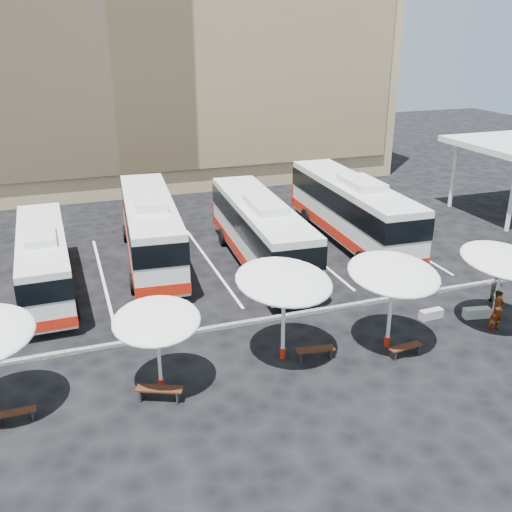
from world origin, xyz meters
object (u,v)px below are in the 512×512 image
object	(u,v)px
sunshade_1	(157,321)
wood_bench_1	(159,391)
sunshade_3	(394,274)
wood_bench_2	(315,351)
sunshade_4	(503,261)
conc_bench_0	(431,314)
wood_bench_3	(405,348)
passenger_1	(496,286)
bus_1	(150,226)
bus_0	(44,259)
bus_3	(351,208)
bus_2	(260,230)
sunshade_2	(284,282)
passenger_0	(497,311)
wood_bench_0	(15,414)
conc_bench_1	(477,313)

from	to	relation	value
sunshade_1	wood_bench_1	xyz separation A→B (m)	(-0.18, -0.74, -2.41)
sunshade_3	wood_bench_2	size ratio (longest dim) A/B	2.59
sunshade_4	conc_bench_0	world-z (taller)	sunshade_4
wood_bench_3	passenger_1	bearing A→B (deg)	22.79
bus_1	wood_bench_1	world-z (taller)	bus_1
wood_bench_3	sunshade_1	bearing A→B (deg)	173.78
sunshade_3	passenger_1	distance (m)	7.91
sunshade_4	wood_bench_1	bearing A→B (deg)	-178.03
wood_bench_3	bus_0	bearing A→B (deg)	140.18
bus_3	wood_bench_3	size ratio (longest dim) A/B	8.92
wood_bench_1	wood_bench_3	size ratio (longest dim) A/B	1.14
bus_0	wood_bench_3	world-z (taller)	bus_0
wood_bench_3	bus_2	bearing A→B (deg)	101.61
sunshade_3	wood_bench_1	xyz separation A→B (m)	(-9.70, -0.58, -2.92)
bus_1	sunshade_2	size ratio (longest dim) A/B	2.59
bus_0	sunshade_1	world-z (taller)	bus_0
passenger_0	wood_bench_0	bearing A→B (deg)	171.45
wood_bench_2	sunshade_4	bearing A→B (deg)	-1.06
wood_bench_1	wood_bench_3	xyz separation A→B (m)	(9.99, -0.32, -0.05)
bus_2	sunshade_2	size ratio (longest dim) A/B	2.59
sunshade_3	sunshade_4	xyz separation A→B (m)	(5.34, -0.07, -0.11)
sunshade_4	wood_bench_0	size ratio (longest dim) A/B	3.37
wood_bench_3	wood_bench_1	bearing A→B (deg)	178.14
bus_3	sunshade_3	bearing A→B (deg)	-108.84
bus_0	sunshade_1	size ratio (longest dim) A/B	2.87
sunshade_1	passenger_1	xyz separation A→B (m)	(16.74, 1.85, -2.01)
bus_0	passenger_1	bearing A→B (deg)	-23.54
conc_bench_0	passenger_1	bearing A→B (deg)	7.13
passenger_1	sunshade_1	bearing A→B (deg)	60.48
sunshade_2	wood_bench_1	distance (m)	6.14
bus_2	sunshade_3	bearing A→B (deg)	-75.74
bus_2	wood_bench_3	size ratio (longest dim) A/B	8.50
sunshade_1	wood_bench_2	world-z (taller)	sunshade_1
sunshade_3	conc_bench_1	size ratio (longest dim) A/B	3.39
sunshade_3	sunshade_4	distance (m)	5.34
bus_1	sunshade_3	bearing A→B (deg)	-54.68
wood_bench_0	wood_bench_2	distance (m)	11.26
bus_0	sunshade_1	distance (m)	11.09
wood_bench_2	conc_bench_0	bearing A→B (deg)	12.26
wood_bench_3	passenger_0	size ratio (longest dim) A/B	0.80
conc_bench_0	bus_3	bearing A→B (deg)	82.63
conc_bench_1	bus_3	bearing A→B (deg)	93.46
wood_bench_2	passenger_0	bearing A→B (deg)	-3.01
bus_0	wood_bench_1	size ratio (longest dim) A/B	6.39
wood_bench_1	wood_bench_3	distance (m)	10.00
wood_bench_1	wood_bench_2	world-z (taller)	wood_bench_1
wood_bench_3	bus_1	bearing A→B (deg)	119.87
bus_1	wood_bench_2	distance (m)	13.64
wood_bench_2	wood_bench_3	bearing A→B (deg)	-15.67
conc_bench_1	sunshade_3	bearing A→B (deg)	-170.49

